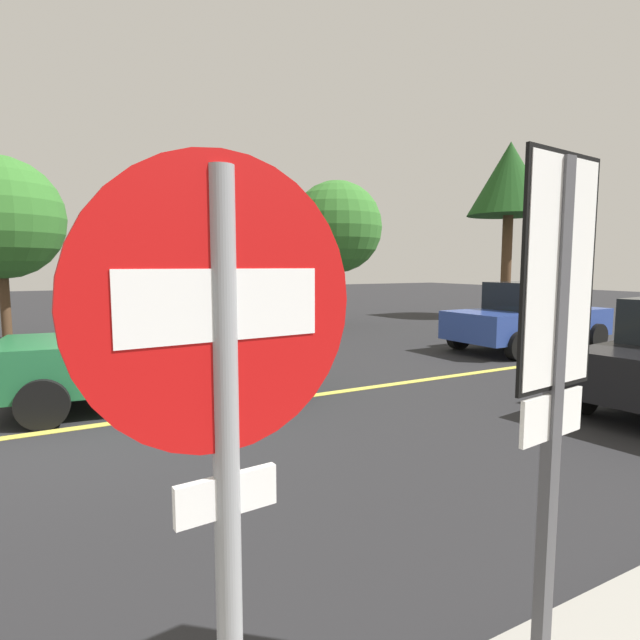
% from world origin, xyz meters
% --- Properties ---
extents(ground_plane, '(80.00, 80.00, 0.00)m').
position_xyz_m(ground_plane, '(0.00, 0.00, 0.00)').
color(ground_plane, '#262628').
extents(lane_marking_centre, '(28.00, 0.16, 0.01)m').
position_xyz_m(lane_marking_centre, '(3.00, 0.00, 0.01)').
color(lane_marking_centre, '#E0D14C').
extents(stop_sign, '(0.76, 0.09, 2.34)m').
position_xyz_m(stop_sign, '(-0.26, -5.66, 1.60)').
color(stop_sign, gray).
rests_on(stop_sign, ground_plane).
extents(speed_limit_sign, '(0.54, 0.09, 2.52)m').
position_xyz_m(speed_limit_sign, '(1.25, -5.50, 1.76)').
color(speed_limit_sign, '#4C4C51').
rests_on(speed_limit_sign, ground_plane).
extents(car_blue_far_lane, '(4.31, 2.05, 1.65)m').
position_xyz_m(car_blue_far_lane, '(9.72, 1.42, 0.82)').
color(car_blue_far_lane, '#2D479E').
rests_on(car_blue_far_lane, ground_plane).
extents(car_green_approaching, '(4.42, 2.41, 1.69)m').
position_xyz_m(car_green_approaching, '(0.82, 0.90, 0.84)').
color(car_green_approaching, '#236B3D').
rests_on(car_green_approaching, ground_plane).
extents(tree_left_verge, '(3.05, 3.05, 4.86)m').
position_xyz_m(tree_left_verge, '(7.93, 7.80, 3.31)').
color(tree_left_verge, '#513823').
rests_on(tree_left_verge, ground_plane).
extents(tree_right_verge, '(3.13, 3.13, 6.77)m').
position_xyz_m(tree_right_verge, '(15.18, 7.00, 5.30)').
color(tree_right_verge, '#513823').
rests_on(tree_right_verge, ground_plane).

